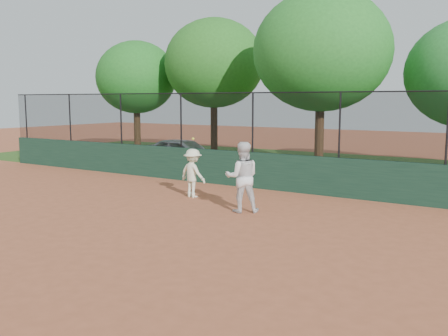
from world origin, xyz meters
The scene contains 10 objects.
ground centered at (0.00, 0.00, 0.00)m, with size 80.00×80.00×0.00m, color #B15A39.
back_wall centered at (0.00, 6.00, 0.60)m, with size 26.00×0.20×1.20m, color #1B3C2A.
grass_strip centered at (0.00, 12.00, 0.00)m, with size 36.00×12.00×0.01m, color #274A17.
parked_car centered at (-5.15, 8.30, 0.68)m, with size 1.60×3.97×1.35m, color #B2B6BC.
player_second centered at (1.10, 2.62, 0.93)m, with size 0.90×0.71×1.86m, color white.
player_main centered at (-1.19, 3.55, 0.74)m, with size 1.04×0.75×1.86m.
fence_assembly centered at (-0.03, 6.00, 2.24)m, with size 26.00×0.06×2.00m.
tree_0 centered at (-10.86, 11.69, 4.13)m, with size 4.45×4.04×6.06m.
tree_1 centered at (-6.18, 12.17, 4.72)m, with size 5.04×4.59×6.91m.
tree_2 centered at (0.15, 10.27, 4.83)m, with size 5.46×4.96×7.19m.
Camera 1 is at (7.67, -8.52, 2.94)m, focal length 40.00 mm.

